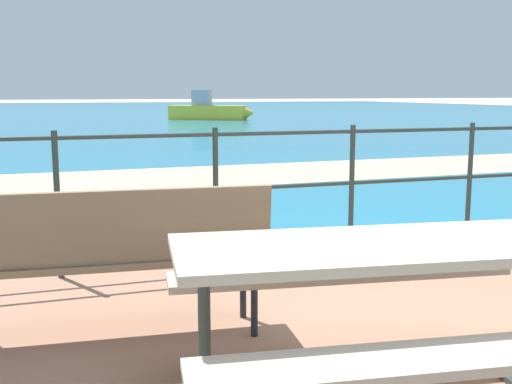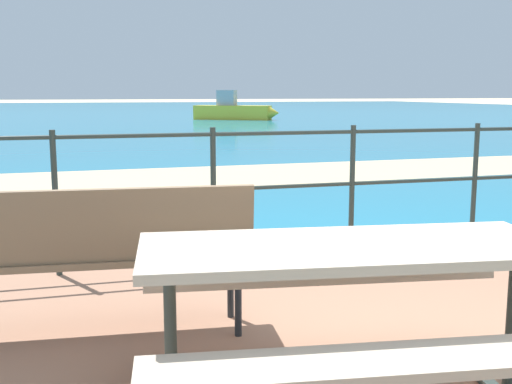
# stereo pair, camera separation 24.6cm
# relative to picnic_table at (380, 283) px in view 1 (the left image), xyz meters

# --- Properties ---
(sea_water) EXTENTS (90.00, 90.00, 0.01)m
(sea_water) POSITION_rel_picnic_table_xyz_m (0.54, 40.01, -0.63)
(sea_water) COLOR teal
(sea_water) RESTS_ON ground
(beach_strip) EXTENTS (54.04, 3.81, 0.01)m
(beach_strip) POSITION_rel_picnic_table_xyz_m (0.54, 7.91, -0.63)
(beach_strip) COLOR tan
(beach_strip) RESTS_ON ground
(picnic_table) EXTENTS (1.85, 1.48, 0.74)m
(picnic_table) POSITION_rel_picnic_table_xyz_m (0.00, 0.00, 0.00)
(picnic_table) COLOR tan
(picnic_table) RESTS_ON patio_paving
(park_bench) EXTENTS (1.66, 0.56, 0.86)m
(park_bench) POSITION_rel_picnic_table_xyz_m (-0.95, 1.10, -0.04)
(park_bench) COLOR #7A6047
(park_bench) RESTS_ON patio_paving
(railing_fence) EXTENTS (5.94, 0.04, 1.08)m
(railing_fence) POSITION_rel_picnic_table_xyz_m (0.54, 2.46, 0.10)
(railing_fence) COLOR #2D3833
(railing_fence) RESTS_ON patio_paving
(boat_near) EXTENTS (4.19, 3.01, 1.50)m
(boat_near) POSITION_rel_picnic_table_xyz_m (6.51, 28.71, -0.16)
(boat_near) COLOR yellow
(boat_near) RESTS_ON sea_water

